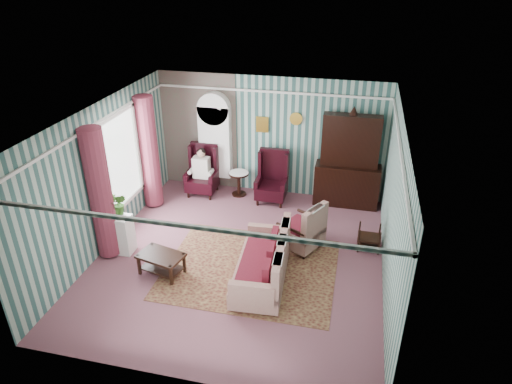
% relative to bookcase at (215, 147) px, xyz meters
% --- Properties ---
extents(floor, '(6.00, 6.00, 0.00)m').
position_rel_bookcase_xyz_m(floor, '(1.35, -2.84, -1.12)').
color(floor, '#814B53').
rests_on(floor, ground).
extents(room_shell, '(5.53, 6.02, 2.91)m').
position_rel_bookcase_xyz_m(room_shell, '(0.73, -2.66, 0.89)').
color(room_shell, '#335D57').
rests_on(room_shell, ground).
extents(bookcase, '(0.80, 0.28, 2.24)m').
position_rel_bookcase_xyz_m(bookcase, '(0.00, 0.00, 0.00)').
color(bookcase, white).
rests_on(bookcase, floor).
extents(dresser_hutch, '(1.50, 0.56, 2.36)m').
position_rel_bookcase_xyz_m(dresser_hutch, '(3.25, -0.12, 0.06)').
color(dresser_hutch, black).
rests_on(dresser_hutch, floor).
extents(wingback_left, '(0.76, 0.80, 1.25)m').
position_rel_bookcase_xyz_m(wingback_left, '(-0.25, -0.39, -0.50)').
color(wingback_left, black).
rests_on(wingback_left, floor).
extents(wingback_right, '(0.76, 0.80, 1.25)m').
position_rel_bookcase_xyz_m(wingback_right, '(1.50, -0.39, -0.50)').
color(wingback_right, black).
rests_on(wingback_right, floor).
extents(seated_woman, '(0.44, 0.40, 1.18)m').
position_rel_bookcase_xyz_m(seated_woman, '(-0.25, -0.39, -0.53)').
color(seated_woman, silver).
rests_on(seated_woman, floor).
extents(round_side_table, '(0.50, 0.50, 0.60)m').
position_rel_bookcase_xyz_m(round_side_table, '(0.65, -0.24, -0.82)').
color(round_side_table, black).
rests_on(round_side_table, floor).
extents(nest_table, '(0.45, 0.38, 0.54)m').
position_rel_bookcase_xyz_m(nest_table, '(3.82, -1.94, -0.85)').
color(nest_table, black).
rests_on(nest_table, floor).
extents(plant_stand, '(0.55, 0.35, 0.80)m').
position_rel_bookcase_xyz_m(plant_stand, '(-1.05, -3.14, -0.72)').
color(plant_stand, silver).
rests_on(plant_stand, floor).
extents(rug, '(3.20, 2.60, 0.01)m').
position_rel_bookcase_xyz_m(rug, '(1.65, -3.14, -1.11)').
color(rug, '#4F1A22').
rests_on(rug, floor).
extents(sofa, '(1.16, 2.00, 0.98)m').
position_rel_bookcase_xyz_m(sofa, '(1.93, -3.46, -0.63)').
color(sofa, '#B7AE8E').
rests_on(sofa, floor).
extents(floral_armchair, '(1.18, 1.15, 0.98)m').
position_rel_bookcase_xyz_m(floral_armchair, '(2.46, -2.16, -0.63)').
color(floral_armchair, '#C3B097').
rests_on(floral_armchair, floor).
extents(coffee_table, '(0.93, 0.70, 0.42)m').
position_rel_bookcase_xyz_m(coffee_table, '(0.07, -3.64, -0.91)').
color(coffee_table, black).
rests_on(coffee_table, floor).
extents(potted_plant_a, '(0.39, 0.34, 0.40)m').
position_rel_bookcase_xyz_m(potted_plant_a, '(-1.10, -3.20, -0.12)').
color(potted_plant_a, '#1B571E').
rests_on(potted_plant_a, plant_stand).
extents(potted_plant_b, '(0.27, 0.22, 0.45)m').
position_rel_bookcase_xyz_m(potted_plant_b, '(-0.98, -3.04, -0.10)').
color(potted_plant_b, '#204A17').
rests_on(potted_plant_b, plant_stand).
extents(potted_plant_c, '(0.25, 0.25, 0.43)m').
position_rel_bookcase_xyz_m(potted_plant_c, '(-1.10, -3.11, -0.10)').
color(potted_plant_c, '#2A571B').
rests_on(potted_plant_c, plant_stand).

